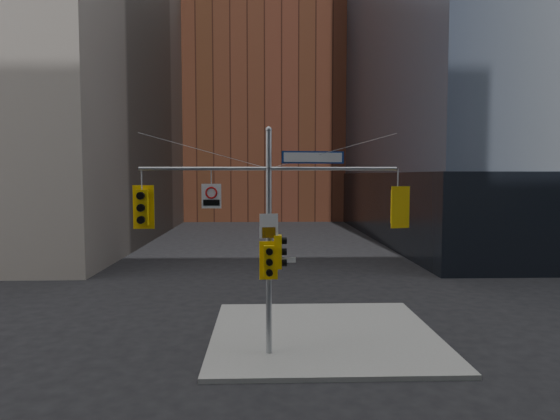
{
  "coord_description": "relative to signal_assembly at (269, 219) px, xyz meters",
  "views": [
    {
      "loc": [
        -0.17,
        -13.53,
        5.8
      ],
      "look_at": [
        0.35,
        2.0,
        4.71
      ],
      "focal_mm": 32.0,
      "sensor_mm": 36.0,
      "label": 1
    }
  ],
  "objects": [
    {
      "name": "regulatory_sign_pole",
      "position": [
        0.0,
        -0.11,
        -0.21
      ],
      "size": [
        0.58,
        0.1,
        0.75
      ],
      "rotation": [
        0.0,
        0.0,
        0.11
      ],
      "color": "silver",
      "rests_on": "ground"
    },
    {
      "name": "street_blade_ns",
      "position": [
        0.0,
        0.46,
        -1.54
      ],
      "size": [
        0.11,
        0.73,
        0.15
      ],
      "rotation": [
        0.0,
        0.0,
        0.12
      ],
      "color": "#145926",
      "rests_on": "ground"
    },
    {
      "name": "traffic_light_pole_side",
      "position": [
        0.32,
        0.01,
        -1.03
      ],
      "size": [
        0.41,
        0.35,
        1.06
      ],
      "rotation": [
        0.0,
        0.0,
        1.59
      ],
      "color": "yellow",
      "rests_on": "ground"
    },
    {
      "name": "brick_midrise",
      "position": [
        0.0,
        56.01,
        9.58
      ],
      "size": [
        26.0,
        20.0,
        28.0
      ],
      "primitive_type": "cube",
      "color": "brown",
      "rests_on": "ground"
    },
    {
      "name": "street_blade_ew",
      "position": [
        0.45,
        0.01,
        -1.29
      ],
      "size": [
        0.8,
        0.06,
        0.16
      ],
      "rotation": [
        0.0,
        0.0,
        0.04
      ],
      "color": "silver",
      "rests_on": "ground"
    },
    {
      "name": "regulatory_sign_arm",
      "position": [
        -1.78,
        -0.02,
        0.76
      ],
      "size": [
        0.61,
        0.09,
        0.76
      ],
      "rotation": [
        0.0,
        0.0,
        -0.05
      ],
      "color": "silver",
      "rests_on": "ground"
    },
    {
      "name": "signal_assembly",
      "position": [
        0.0,
        0.0,
        0.0
      ],
      "size": [
        8.0,
        0.8,
        7.3
      ],
      "color": "#979A9F",
      "rests_on": "ground"
    },
    {
      "name": "street_sign_blade",
      "position": [
        1.38,
        0.0,
        1.93
      ],
      "size": [
        1.96,
        0.29,
        0.38
      ],
      "rotation": [
        0.0,
        0.0,
        0.13
      ],
      "color": "navy",
      "rests_on": "ground"
    },
    {
      "name": "traffic_light_pole_front",
      "position": [
        -0.0,
        -0.27,
        -1.27
      ],
      "size": [
        0.58,
        0.47,
        1.2
      ],
      "rotation": [
        0.0,
        0.0,
        0.06
      ],
      "color": "yellow",
      "rests_on": "ground"
    },
    {
      "name": "sidewalk_corner",
      "position": [
        2.0,
        2.01,
        -4.34
      ],
      "size": [
        8.0,
        8.0,
        0.15
      ],
      "primitive_type": "cube",
      "color": "gray",
      "rests_on": "ground"
    },
    {
      "name": "ground",
      "position": [
        0.0,
        -1.99,
        -4.42
      ],
      "size": [
        160.0,
        160.0,
        0.0
      ],
      "primitive_type": "plane",
      "color": "black",
      "rests_on": "ground"
    },
    {
      "name": "traffic_light_east_arm",
      "position": [
        4.05,
        0.0,
        0.38
      ],
      "size": [
        0.61,
        0.57,
        1.31
      ],
      "rotation": [
        0.0,
        0.0,
        3.4
      ],
      "color": "yellow",
      "rests_on": "ground"
    },
    {
      "name": "traffic_light_west_arm",
      "position": [
        -3.92,
        0.01,
        0.38
      ],
      "size": [
        0.66,
        0.52,
        1.37
      ],
      "rotation": [
        0.0,
        0.0,
        0.02
      ],
      "color": "yellow",
      "rests_on": "ground"
    }
  ]
}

